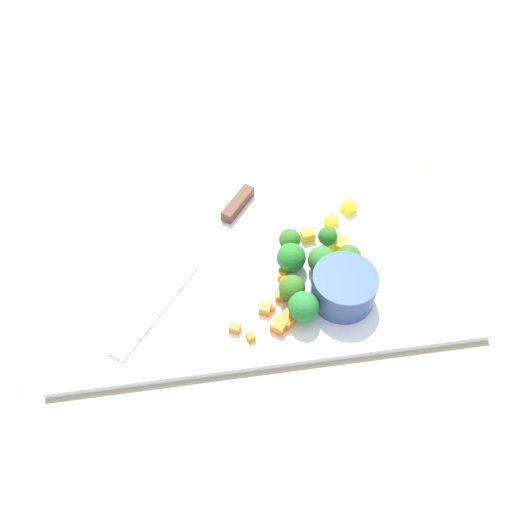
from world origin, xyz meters
The scene contains 29 objects.
ground_plane centered at (0.00, 0.00, 0.00)m, with size 4.00×4.00×0.00m, color #A19A82.
cutting_board centered at (0.00, 0.00, 0.01)m, with size 0.55×0.32×0.01m, color white.
prep_bowl centered at (0.10, -0.08, 0.04)m, with size 0.08×0.08×0.05m, color #395288.
chef_knife centered at (-0.06, 0.04, 0.02)m, with size 0.21×0.26×0.02m.
carrot_dice_0 centered at (0.01, -0.08, 0.02)m, with size 0.01×0.01×0.01m, color orange.
carrot_dice_1 centered at (0.02, -0.10, 0.02)m, with size 0.02×0.01×0.01m, color orange.
carrot_dice_2 centered at (0.03, -0.03, 0.02)m, with size 0.01×0.01×0.01m, color orange.
carrot_dice_3 centered at (-0.04, -0.10, 0.02)m, with size 0.01×0.01×0.01m, color orange.
carrot_dice_4 centered at (-0.02, -0.12, 0.02)m, with size 0.01×0.01×0.01m, color orange.
carrot_dice_5 centered at (0.04, -0.07, 0.02)m, with size 0.02×0.02×0.01m, color orange.
carrot_dice_6 centered at (0.02, -0.07, 0.02)m, with size 0.01×0.01×0.01m, color orange.
carrot_dice_7 centered at (0.04, -0.08, 0.02)m, with size 0.01×0.01×0.01m, color orange.
carrot_dice_8 centered at (0.01, -0.11, 0.02)m, with size 0.02×0.02×0.01m, color orange.
carrot_dice_9 centered at (0.04, -0.05, 0.02)m, with size 0.01×0.02×0.01m, color orange.
carrot_dice_10 centered at (0.00, -0.08, 0.02)m, with size 0.01×0.01×0.01m, color orange.
carrot_dice_11 centered at (0.03, -0.09, 0.02)m, with size 0.02×0.01×0.01m, color orange.
pepper_dice_0 centered at (0.08, 0.03, 0.02)m, with size 0.02×0.02×0.02m, color yellow.
pepper_dice_1 centered at (0.12, 0.05, 0.02)m, with size 0.02×0.01×0.01m, color yellow.
pepper_dice_2 centered at (0.10, -0.02, 0.02)m, with size 0.01×0.02×0.01m, color yellow.
pepper_dice_3 centered at (0.15, 0.07, 0.02)m, with size 0.02×0.02×0.02m, color yellow.
pepper_dice_4 centered at (0.13, -0.03, 0.02)m, with size 0.02×0.02×0.02m, color yellow.
pepper_dice_5 centered at (0.12, 0.01, 0.02)m, with size 0.02×0.02×0.02m, color yellow.
broccoli_floret_0 centered at (0.10, 0.01, 0.03)m, with size 0.03×0.03×0.03m.
broccoli_floret_1 centered at (0.04, -0.07, 0.03)m, with size 0.03×0.03×0.04m.
broccoli_floret_2 centered at (0.04, -0.02, 0.03)m, with size 0.04×0.04×0.04m.
broccoli_floret_3 centered at (0.12, -0.03, 0.03)m, with size 0.04×0.04×0.04m.
broccoli_floret_4 centered at (0.05, 0.02, 0.03)m, with size 0.03×0.03×0.03m.
broccoli_floret_5 centered at (0.08, -0.03, 0.03)m, with size 0.04×0.04×0.04m.
broccoli_floret_6 centered at (0.05, -0.10, 0.04)m, with size 0.04×0.04×0.05m.
Camera 1 is at (-0.06, -0.45, 0.62)m, focal length 38.97 mm.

